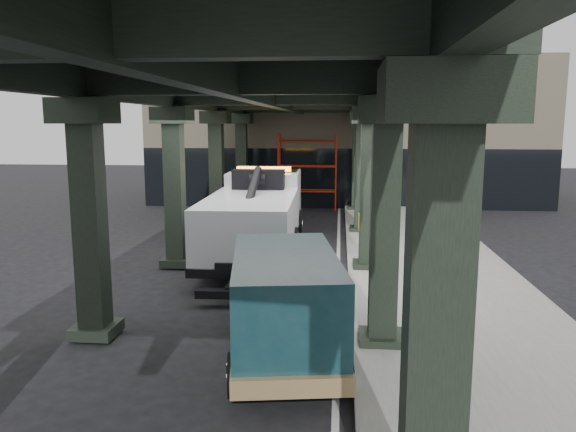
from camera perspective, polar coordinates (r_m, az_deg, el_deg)
The scene contains 8 objects.
ground at distance 15.70m, azimuth -1.19°, elevation -7.30°, with size 90.00×90.00×0.00m, color black.
sidewalk at distance 17.73m, azimuth 14.24°, elevation -5.39°, with size 5.00×40.00×0.15m, color gray.
lane_stripe at distance 17.52m, azimuth 5.11°, elevation -5.53°, with size 0.12×38.00×0.01m, color silver.
viaduct at distance 17.10m, azimuth -1.85°, elevation 12.58°, with size 7.40×32.00×6.40m.
building at distance 34.94m, azimuth 5.84°, elevation 8.50°, with size 22.00×10.00×8.00m, color #C6B793.
scaffolding at distance 29.73m, azimuth 2.00°, elevation 4.74°, with size 3.08×0.88×4.00m.
tow_truck at distance 19.10m, azimuth -3.11°, elevation 0.32°, with size 3.02×9.47×3.08m.
towed_van at distance 10.98m, azimuth -0.39°, elevation -8.51°, with size 2.74×5.41×2.10m.
Camera 1 is at (1.71, -14.94, 4.50)m, focal length 35.00 mm.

